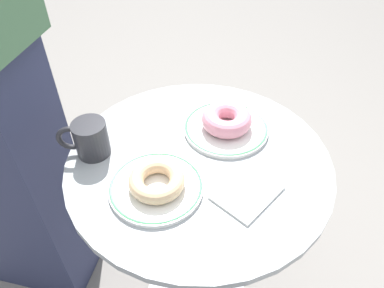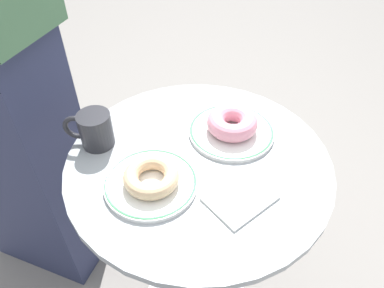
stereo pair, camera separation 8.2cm
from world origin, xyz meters
name	(u,v)px [view 1 (the left image)]	position (x,y,z in m)	size (l,w,h in m)	color
cafe_table	(198,221)	(0.00, 0.00, 0.46)	(0.61, 0.61, 0.70)	#999EA3
plate_left	(156,187)	(-0.12, 0.04, 0.71)	(0.20, 0.20, 0.01)	white
plate_right	(226,128)	(0.12, -0.01, 0.71)	(0.21, 0.21, 0.01)	white
donut_glazed	(157,181)	(-0.12, 0.03, 0.73)	(0.12, 0.12, 0.03)	#E0B789
donut_pink_frosted	(227,119)	(0.12, -0.01, 0.74)	(0.12, 0.12, 0.04)	pink
paper_napkin	(247,193)	(-0.04, -0.14, 0.71)	(0.13, 0.10, 0.01)	white
coffee_mug	(89,139)	(-0.10, 0.23, 0.75)	(0.09, 0.11, 0.09)	#28282D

